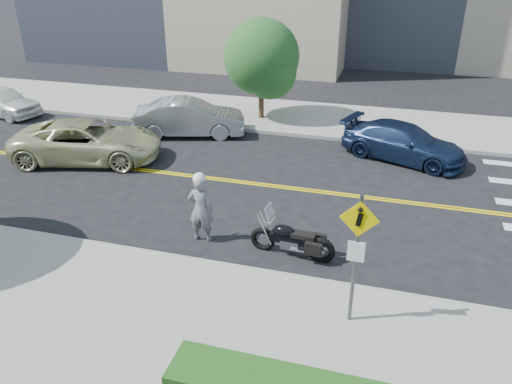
{
  "coord_description": "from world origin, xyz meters",
  "views": [
    {
      "loc": [
        4.58,
        -14.98,
        7.41
      ],
      "look_at": [
        1.14,
        -2.93,
        1.2
      ],
      "focal_mm": 35.0,
      "sensor_mm": 36.0,
      "label": 1
    }
  ],
  "objects_px": {
    "motorcyclist": "(201,207)",
    "suv": "(87,141)",
    "parked_car_silver": "(189,118)",
    "parked_car_blue": "(404,142)",
    "motorcycle": "(293,233)",
    "pedestrian_sign": "(356,249)",
    "parked_car_white": "(2,101)"
  },
  "relations": [
    {
      "from": "motorcycle",
      "to": "parked_car_white",
      "type": "relative_size",
      "value": 0.54
    },
    {
      "from": "parked_car_silver",
      "to": "motorcycle",
      "type": "bearing_deg",
      "value": -158.6
    },
    {
      "from": "motorcyclist",
      "to": "parked_car_blue",
      "type": "distance_m",
      "value": 9.24
    },
    {
      "from": "pedestrian_sign",
      "to": "parked_car_blue",
      "type": "relative_size",
      "value": 0.64
    },
    {
      "from": "motorcycle",
      "to": "suv",
      "type": "xyz_separation_m",
      "value": [
        -8.86,
        4.29,
        0.08
      ]
    },
    {
      "from": "parked_car_silver",
      "to": "parked_car_blue",
      "type": "distance_m",
      "value": 8.9
    },
    {
      "from": "parked_car_silver",
      "to": "motorcyclist",
      "type": "bearing_deg",
      "value": -171.79
    },
    {
      "from": "motorcyclist",
      "to": "parked_car_blue",
      "type": "bearing_deg",
      "value": -129.29
    },
    {
      "from": "motorcyclist",
      "to": "suv",
      "type": "distance_m",
      "value": 7.58
    },
    {
      "from": "suv",
      "to": "parked_car_white",
      "type": "height_order",
      "value": "suv"
    },
    {
      "from": "motorcyclist",
      "to": "parked_car_silver",
      "type": "relative_size",
      "value": 0.44
    },
    {
      "from": "pedestrian_sign",
      "to": "parked_car_silver",
      "type": "height_order",
      "value": "pedestrian_sign"
    },
    {
      "from": "pedestrian_sign",
      "to": "parked_car_silver",
      "type": "distance_m",
      "value": 13.12
    },
    {
      "from": "parked_car_white",
      "to": "parked_car_silver",
      "type": "relative_size",
      "value": 0.88
    },
    {
      "from": "motorcyclist",
      "to": "parked_car_white",
      "type": "distance_m",
      "value": 15.73
    },
    {
      "from": "motorcyclist",
      "to": "pedestrian_sign",
      "type": "bearing_deg",
      "value": 146.2
    },
    {
      "from": "pedestrian_sign",
      "to": "motorcyclist",
      "type": "height_order",
      "value": "pedestrian_sign"
    },
    {
      "from": "suv",
      "to": "parked_car_white",
      "type": "distance_m",
      "value": 8.18
    },
    {
      "from": "pedestrian_sign",
      "to": "motorcycle",
      "type": "xyz_separation_m",
      "value": [
        -1.77,
        2.35,
        -1.28
      ]
    },
    {
      "from": "pedestrian_sign",
      "to": "motorcyclist",
      "type": "xyz_separation_m",
      "value": [
        -4.35,
        2.41,
        -0.94
      ]
    },
    {
      "from": "motorcyclist",
      "to": "parked_car_white",
      "type": "height_order",
      "value": "motorcyclist"
    },
    {
      "from": "pedestrian_sign",
      "to": "parked_car_blue",
      "type": "xyz_separation_m",
      "value": [
        0.89,
        10.02,
        -1.28
      ]
    },
    {
      "from": "motorcycle",
      "to": "parked_car_blue",
      "type": "distance_m",
      "value": 8.12
    },
    {
      "from": "motorcyclist",
      "to": "parked_car_blue",
      "type": "xyz_separation_m",
      "value": [
        5.23,
        7.61,
        -0.34
      ]
    },
    {
      "from": "parked_car_silver",
      "to": "suv",
      "type": "bearing_deg",
      "value": 127.87
    },
    {
      "from": "parked_car_blue",
      "to": "motorcycle",
      "type": "bearing_deg",
      "value": -179.08
    },
    {
      "from": "pedestrian_sign",
      "to": "suv",
      "type": "xyz_separation_m",
      "value": [
        -10.63,
        6.64,
        -1.2
      ]
    },
    {
      "from": "suv",
      "to": "parked_car_blue",
      "type": "distance_m",
      "value": 12.0
    },
    {
      "from": "motorcycle",
      "to": "suv",
      "type": "height_order",
      "value": "suv"
    },
    {
      "from": "motorcyclist",
      "to": "parked_car_silver",
      "type": "distance_m",
      "value": 8.71
    },
    {
      "from": "parked_car_silver",
      "to": "parked_car_blue",
      "type": "bearing_deg",
      "value": -108.57
    },
    {
      "from": "parked_car_blue",
      "to": "parked_car_white",
      "type": "bearing_deg",
      "value": 108.52
    }
  ]
}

